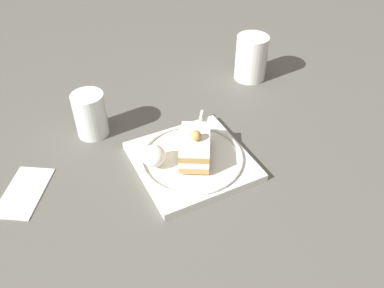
{
  "coord_description": "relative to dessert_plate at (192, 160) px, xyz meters",
  "views": [
    {
      "loc": [
        -0.2,
        -0.52,
        0.53
      ],
      "look_at": [
        -0.01,
        0.01,
        0.05
      ],
      "focal_mm": 37.04,
      "sensor_mm": 36.0,
      "label": 1
    }
  ],
  "objects": [
    {
      "name": "folded_napkin",
      "position": [
        -0.31,
        0.03,
        -0.01
      ],
      "size": [
        0.12,
        0.14,
        0.0
      ],
      "primitive_type": "cube",
      "rotation": [
        0.0,
        0.0,
        1.13
      ],
      "color": "silver",
      "rests_on": "ground_plane"
    },
    {
      "name": "dessert_plate",
      "position": [
        0.0,
        0.0,
        0.0
      ],
      "size": [
        0.23,
        0.23,
        0.02
      ],
      "color": "white",
      "rests_on": "ground_plane"
    },
    {
      "name": "ground_plane",
      "position": [
        0.01,
        -0.01,
        -0.01
      ],
      "size": [
        2.4,
        2.4,
        0.0
      ],
      "primitive_type": "plane",
      "color": "#58574F"
    },
    {
      "name": "drink_glass_far",
      "position": [
        -0.16,
        0.16,
        0.03
      ],
      "size": [
        0.07,
        0.07,
        0.1
      ],
      "color": "white",
      "rests_on": "ground_plane"
    },
    {
      "name": "fork",
      "position": [
        0.04,
        0.07,
        0.01
      ],
      "size": [
        0.06,
        0.11,
        0.0
      ],
      "color": "silver",
      "rests_on": "dessert_plate"
    },
    {
      "name": "drink_glass_near",
      "position": [
        0.25,
        0.26,
        0.04
      ],
      "size": [
        0.08,
        0.08,
        0.11
      ],
      "color": "white",
      "rests_on": "ground_plane"
    },
    {
      "name": "cake_slice",
      "position": [
        0.01,
        -0.0,
        0.03
      ],
      "size": [
        0.09,
        0.12,
        0.06
      ],
      "color": "tan",
      "rests_on": "dessert_plate"
    },
    {
      "name": "whipped_cream_dollop",
      "position": [
        -0.07,
        0.0,
        0.03
      ],
      "size": [
        0.05,
        0.05,
        0.04
      ],
      "primitive_type": "ellipsoid",
      "color": "white",
      "rests_on": "dessert_plate"
    }
  ]
}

